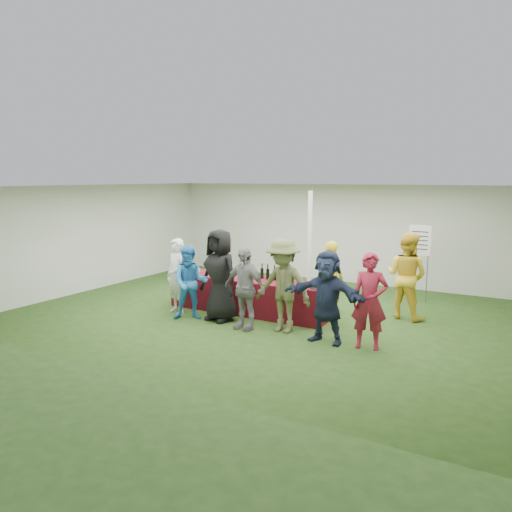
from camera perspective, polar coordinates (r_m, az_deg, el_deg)
The scene contains 18 objects.
ground at distance 10.78m, azimuth 0.96°, elevation -6.56°, with size 60.00×60.00×0.00m, color #284719.
tent at distance 11.34m, azimuth 6.14°, elevation 1.13°, with size 10.00×10.00×10.00m.
serving_table at distance 10.77m, azimuth -0.92°, elevation -4.52°, with size 3.60×0.80×0.75m, color maroon.
wine_bottles at distance 10.50m, azimuth 2.05°, elevation -2.10°, with size 0.64×0.12×0.32m.
wine_glasses at distance 10.75m, azimuth -4.22°, elevation -1.91°, with size 2.78×0.13×0.16m.
water_bottle at distance 10.69m, azimuth -0.35°, elevation -1.99°, with size 0.07×0.07×0.23m.
bar_towel at distance 10.05m, azimuth 6.56°, elevation -3.27°, with size 0.25×0.18×0.03m, color white.
dump_bucket at distance 9.73m, azimuth 6.83°, elevation -3.24°, with size 0.22×0.22×0.18m, color slate.
wine_list_sign at distance 12.14m, azimuth 18.19°, elevation 1.08°, with size 0.50×0.03×1.80m.
staff_pourer at distance 10.76m, azimuth 8.62°, elevation -2.40°, with size 0.57×0.37×1.57m, color gold.
staff_back at distance 10.69m, azimuth 16.83°, elevation -2.18°, with size 0.87×0.67×1.78m, color yellow.
customer_0 at distance 10.78m, azimuth -9.04°, elevation -2.29°, with size 0.59×0.38×1.61m, color silver.
customer_1 at distance 10.29m, azimuth -7.51°, elevation -3.04°, with size 0.74×0.58×1.52m, color #2C82CF.
customer_2 at distance 10.09m, azimuth -4.17°, elevation -2.21°, with size 0.91×0.59×1.87m, color black.
customer_3 at distance 9.54m, azimuth -1.33°, elevation -3.70°, with size 0.93×0.39×1.59m, color gray.
customer_4 at distance 9.35m, azimuth 3.14°, elevation -3.42°, with size 1.14×0.66×1.77m, color brown.
customer_5 at distance 8.84m, azimuth 8.08°, elevation -4.61°, with size 1.53×0.49×1.65m, color #1B253D.
customer_6 at distance 8.66m, azimuth 12.85°, elevation -5.02°, with size 0.60×0.40×1.66m, color maroon.
Camera 1 is at (5.05, -9.07, 2.89)m, focal length 35.00 mm.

